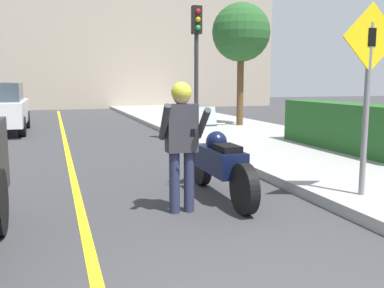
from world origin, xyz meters
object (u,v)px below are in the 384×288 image
(crossing_sign, at_px, (368,82))
(street_tree, at_px, (241,33))
(traffic_light, at_px, (197,47))
(person_biker, at_px, (182,134))
(motorcycle, at_px, (220,163))

(crossing_sign, bearing_deg, street_tree, 75.78)
(traffic_light, bearing_deg, person_biker, -110.26)
(motorcycle, height_order, street_tree, street_tree)
(person_biker, bearing_deg, traffic_light, 69.74)
(street_tree, bearing_deg, person_biker, -118.62)
(crossing_sign, xyz_separation_m, street_tree, (2.39, 9.42, 1.69))
(crossing_sign, height_order, street_tree, street_tree)
(crossing_sign, bearing_deg, person_biker, 169.11)
(motorcycle, bearing_deg, crossing_sign, -30.25)
(motorcycle, distance_m, person_biker, 1.07)
(person_biker, xyz_separation_m, traffic_light, (2.33, 6.31, 1.63))
(motorcycle, bearing_deg, person_biker, -144.59)
(person_biker, height_order, traffic_light, traffic_light)
(person_biker, bearing_deg, crossing_sign, -10.89)
(traffic_light, relative_size, street_tree, 0.84)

